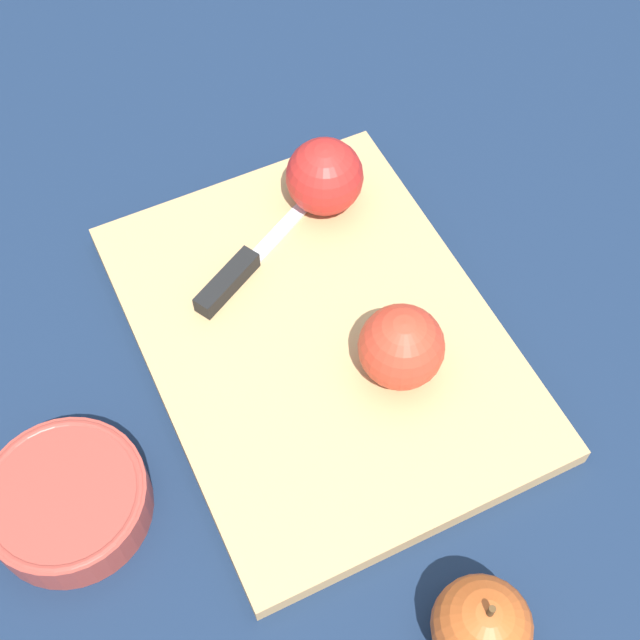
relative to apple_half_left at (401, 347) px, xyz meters
The scene contains 7 objects.
ground_plane 0.09m from the apple_half_left, 35.24° to the left, with size 4.00×4.00×0.00m, color #14233D.
cutting_board 0.09m from the apple_half_left, 35.24° to the left, with size 0.40×0.30×0.02m.
apple_half_left is the anchor object (origin of this frame).
apple_half_right 0.20m from the apple_half_left, ahead, with size 0.07×0.07×0.07m.
knife 0.17m from the apple_half_left, 31.41° to the left, with size 0.09×0.15×0.02m.
apple_whole 0.23m from the apple_half_left, 166.16° to the left, with size 0.07×0.07×0.09m.
bowl 0.29m from the apple_half_left, 88.16° to the left, with size 0.13×0.13×0.04m.
Camera 1 is at (-0.37, 0.18, 0.69)m, focal length 50.00 mm.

